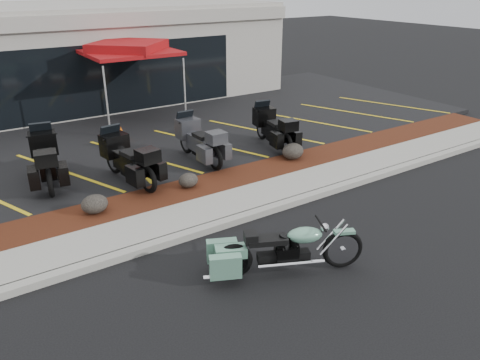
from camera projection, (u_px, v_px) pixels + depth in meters
ground at (250, 243)px, 9.57m from camera, size 90.00×90.00×0.00m
curb at (227, 222)px, 10.23m from camera, size 24.00×0.25×0.15m
sidewalk at (211, 210)px, 10.77m from camera, size 24.00×1.20×0.15m
mulch_bed at (186, 192)px, 11.68m from camera, size 24.00×1.20×0.16m
upper_lot at (112, 136)px, 15.82m from camera, size 26.00×9.60×0.15m
dealership_building at (57, 54)px, 19.84m from camera, size 18.00×8.16×4.00m
boulder_left at (95, 204)px, 10.40m from camera, size 0.60×0.50×0.42m
boulder_mid at (188, 180)px, 11.69m from camera, size 0.51×0.42×0.36m
boulder_right at (293, 151)px, 13.49m from camera, size 0.66×0.55×0.47m
hero_cruiser at (343, 244)px, 8.58m from camera, size 2.93×1.86×1.02m
touring_black_front at (44, 147)px, 12.45m from camera, size 1.30×2.50×1.39m
touring_black_mid at (113, 149)px, 12.36m from camera, size 1.24×2.43×1.35m
touring_grey at (186, 132)px, 13.81m from camera, size 0.90×2.27×1.31m
touring_black_rear at (262, 120)px, 15.01m from camera, size 1.20×2.33×1.29m
traffic_cone at (121, 133)px, 15.08m from camera, size 0.37×0.37×0.46m
popup_canopy at (128, 49)px, 16.31m from camera, size 3.96×3.96×2.81m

